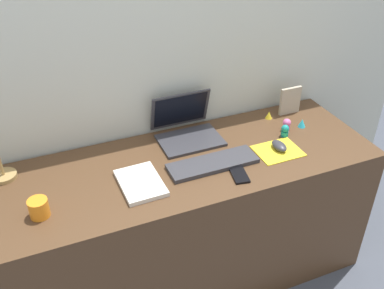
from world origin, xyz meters
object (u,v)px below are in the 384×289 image
(notebook_pad, at_px, (141,183))
(toy_figurine_cyan, at_px, (302,123))
(mouse, at_px, (279,146))
(toy_figurine_teal, at_px, (285,131))
(keyboard, at_px, (213,163))
(cell_phone, at_px, (239,174))
(coffee_mug, at_px, (39,208))
(laptop, at_px, (186,126))
(picture_frame, at_px, (290,101))
(toy_figurine_yellow, at_px, (269,115))
(toy_figurine_pink, at_px, (287,125))

(notebook_pad, distance_m, toy_figurine_cyan, 0.91)
(mouse, bearing_deg, toy_figurine_teal, 45.76)
(toy_figurine_cyan, bearing_deg, keyboard, -167.12)
(cell_phone, height_order, coffee_mug, coffee_mug)
(laptop, relative_size, mouse, 3.12)
(laptop, bearing_deg, toy_figurine_cyan, -14.44)
(laptop, xyz_separation_m, picture_frame, (0.60, -0.00, 0.02))
(keyboard, distance_m, toy_figurine_cyan, 0.58)
(toy_figurine_teal, bearing_deg, laptop, 156.72)
(coffee_mug, distance_m, toy_figurine_yellow, 1.24)
(laptop, height_order, toy_figurine_teal, laptop)
(laptop, distance_m, keyboard, 0.28)
(toy_figurine_pink, bearing_deg, notebook_pad, -170.29)
(laptop, xyz_separation_m, notebook_pad, (-0.32, -0.29, -0.04))
(keyboard, height_order, coffee_mug, coffee_mug)
(notebook_pad, height_order, picture_frame, picture_frame)
(coffee_mug, bearing_deg, cell_phone, -4.67)
(laptop, height_order, cell_phone, laptop)
(toy_figurine_pink, bearing_deg, picture_frame, 52.91)
(keyboard, xyz_separation_m, mouse, (0.34, -0.01, 0.01))
(cell_phone, bearing_deg, mouse, 31.28)
(coffee_mug, bearing_deg, mouse, 1.86)
(mouse, relative_size, coffee_mug, 1.25)
(picture_frame, relative_size, toy_figurine_cyan, 3.50)
(laptop, relative_size, toy_figurine_teal, 4.75)
(keyboard, distance_m, toy_figurine_yellow, 0.52)
(cell_phone, height_order, toy_figurine_pink, toy_figurine_pink)
(mouse, distance_m, toy_figurine_pink, 0.19)
(picture_frame, xyz_separation_m, toy_figurine_teal, (-0.15, -0.19, -0.04))
(picture_frame, distance_m, toy_figurine_cyan, 0.16)
(keyboard, height_order, notebook_pad, same)
(mouse, relative_size, toy_figurine_teal, 1.52)
(keyboard, relative_size, toy_figurine_cyan, 9.58)
(picture_frame, bearing_deg, toy_figurine_pink, -127.09)
(cell_phone, relative_size, toy_figurine_pink, 1.96)
(mouse, xyz_separation_m, toy_figurine_cyan, (0.22, 0.13, 0.00))
(cell_phone, relative_size, coffee_mug, 1.66)
(cell_phone, distance_m, toy_figurine_yellow, 0.53)
(toy_figurine_teal, bearing_deg, picture_frame, 52.07)
(toy_figurine_yellow, relative_size, toy_figurine_teal, 0.63)
(toy_figurine_cyan, distance_m, toy_figurine_teal, 0.14)
(picture_frame, xyz_separation_m, coffee_mug, (-1.33, -0.32, -0.04))
(keyboard, relative_size, cell_phone, 3.20)
(coffee_mug, distance_m, toy_figurine_pink, 1.23)
(toy_figurine_cyan, height_order, toy_figurine_teal, toy_figurine_teal)
(toy_figurine_cyan, bearing_deg, toy_figurine_pink, 179.91)
(mouse, bearing_deg, notebook_pad, -179.74)
(laptop, bearing_deg, picture_frame, -0.20)
(laptop, bearing_deg, keyboard, -86.27)
(laptop, distance_m, toy_figurine_teal, 0.49)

